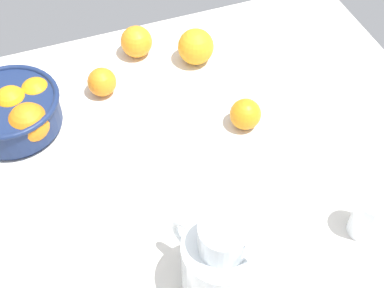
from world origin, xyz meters
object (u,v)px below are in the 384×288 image
object	(u,v)px
fruit_bowl	(12,112)
juice_glass	(368,218)
loose_orange_2	(196,47)
loose_orange_1	(136,42)
loose_orange_3	(102,82)
loose_orange_0	(245,114)
juice_pitcher	(220,266)

from	to	relation	value
fruit_bowl	juice_glass	size ratio (longest dim) A/B	2.28
juice_glass	loose_orange_2	bearing A→B (deg)	103.10
juice_glass	loose_orange_1	distance (cm)	67.22
loose_orange_3	loose_orange_1	bearing A→B (deg)	42.47
loose_orange_0	loose_orange_2	world-z (taller)	loose_orange_2
loose_orange_0	loose_orange_3	bearing A→B (deg)	142.33
fruit_bowl	juice_pitcher	xyz separation A→B (cm)	(27.27, -48.68, 1.77)
loose_orange_2	loose_orange_3	size ratio (longest dim) A/B	1.31
loose_orange_1	loose_orange_3	size ratio (longest dim) A/B	1.17
fruit_bowl	loose_orange_2	size ratio (longest dim) A/B	2.50
loose_orange_0	loose_orange_1	size ratio (longest dim) A/B	0.88
loose_orange_3	loose_orange_2	bearing A→B (deg)	7.25
loose_orange_3	fruit_bowl	bearing A→B (deg)	-167.88
loose_orange_1	juice_glass	bearing A→B (deg)	-67.83
fruit_bowl	loose_orange_2	distance (cm)	44.51
juice_pitcher	loose_orange_1	size ratio (longest dim) A/B	2.57
juice_pitcher	loose_orange_1	bearing A→B (deg)	86.32
fruit_bowl	loose_orange_0	xyz separation A→B (cm)	(46.51, -15.99, -1.78)
loose_orange_1	loose_orange_3	distance (cm)	15.14
loose_orange_0	loose_orange_3	size ratio (longest dim) A/B	1.03
juice_pitcher	loose_orange_0	bearing A→B (deg)	59.52
loose_orange_1	loose_orange_3	bearing A→B (deg)	-137.53
fruit_bowl	loose_orange_3	distance (cm)	20.73
juice_pitcher	loose_orange_1	distance (cm)	63.43
loose_orange_0	fruit_bowl	bearing A→B (deg)	161.03
fruit_bowl	loose_orange_0	size ratio (longest dim) A/B	3.18
fruit_bowl	loose_orange_3	bearing A→B (deg)	12.12
loose_orange_1	loose_orange_2	world-z (taller)	loose_orange_2
juice_glass	loose_orange_1	world-z (taller)	juice_glass
loose_orange_2	loose_orange_3	world-z (taller)	loose_orange_2
fruit_bowl	loose_orange_3	size ratio (longest dim) A/B	3.28
loose_orange_0	loose_orange_3	xyz separation A→B (cm)	(-26.33, 20.32, -0.10)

